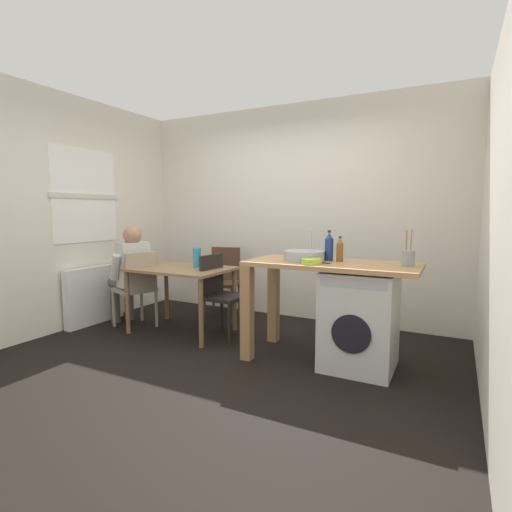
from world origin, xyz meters
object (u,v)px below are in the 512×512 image
at_px(chair_opposite, 220,291).
at_px(washing_machine, 360,320).
at_px(chair_spare_by_wall, 224,278).
at_px(vase, 197,258).
at_px(dining_table, 181,276).
at_px(bottle_tall_green, 329,247).
at_px(mixing_bowl, 312,261).
at_px(bottle_squat_brown, 340,250).
at_px(utensil_crock, 408,258).
at_px(seated_person, 130,270).
at_px(chair_person_seat, 137,286).

bearing_deg(chair_opposite, washing_machine, 88.05).
relative_size(chair_spare_by_wall, vase, 4.08).
xyz_separation_m(dining_table, bottle_tall_green, (1.70, 0.00, 0.40)).
bearing_deg(dining_table, mixing_bowl, -10.33).
xyz_separation_m(dining_table, bottle_squat_brown, (1.81, -0.02, 0.38)).
bearing_deg(vase, utensil_crock, -3.82).
relative_size(seated_person, bottle_squat_brown, 5.25).
relative_size(mixing_bowl, utensil_crock, 0.58).
xyz_separation_m(washing_machine, vase, (-1.87, 0.20, 0.42)).
bearing_deg(bottle_tall_green, mixing_bowl, -101.17).
relative_size(dining_table, chair_spare_by_wall, 1.22).
relative_size(chair_opposite, bottle_squat_brown, 3.94).
bearing_deg(bottle_tall_green, chair_opposite, 177.63).
bearing_deg(dining_table, bottle_tall_green, 0.14).
distance_m(chair_opposite, utensil_crock, 1.98).
xyz_separation_m(bottle_squat_brown, mixing_bowl, (-0.17, -0.28, -0.08)).
xyz_separation_m(chair_opposite, vase, (-0.33, 0.05, 0.34)).
bearing_deg(bottle_tall_green, chair_spare_by_wall, 154.68).
height_order(washing_machine, bottle_tall_green, bottle_tall_green).
height_order(dining_table, utensil_crock, utensil_crock).
xyz_separation_m(dining_table, chair_spare_by_wall, (0.08, 0.77, -0.14)).
relative_size(chair_person_seat, chair_opposite, 1.00).
xyz_separation_m(chair_spare_by_wall, vase, (0.07, -0.67, 0.34)).
bearing_deg(utensil_crock, chair_opposite, 176.87).
xyz_separation_m(dining_table, utensil_crock, (2.39, -0.05, 0.35)).
bearing_deg(bottle_tall_green, bottle_squat_brown, -13.71).
distance_m(utensil_crock, vase, 2.25).
bearing_deg(bottle_squat_brown, seated_person, -178.86).
height_order(chair_opposite, utensil_crock, utensil_crock).
relative_size(chair_opposite, chair_spare_by_wall, 1.00).
xyz_separation_m(mixing_bowl, vase, (-1.49, 0.40, -0.10)).
bearing_deg(chair_spare_by_wall, utensil_crock, 144.98).
xyz_separation_m(washing_machine, bottle_squat_brown, (-0.21, 0.08, 0.59)).
bearing_deg(vase, bottle_squat_brown, -4.21).
distance_m(seated_person, vase, 0.89).
relative_size(bottle_squat_brown, vase, 1.03).
distance_m(dining_table, chair_spare_by_wall, 0.79).
height_order(chair_person_seat, bottle_tall_green, bottle_tall_green).
xyz_separation_m(chair_opposite, seated_person, (-1.18, -0.13, 0.16)).
height_order(mixing_bowl, vase, mixing_bowl).
xyz_separation_m(chair_person_seat, chair_opposite, (1.03, 0.18, 0.00)).
relative_size(bottle_squat_brown, mixing_bowl, 1.32).
bearing_deg(washing_machine, vase, 173.85).
distance_m(seated_person, utensil_crock, 3.11).
distance_m(seated_person, washing_machine, 2.74).
height_order(washing_machine, utensil_crock, utensil_crock).
bearing_deg(bottle_squat_brown, mixing_bowl, -121.17).
distance_m(washing_machine, vase, 1.93).
relative_size(dining_table, chair_opposite, 1.22).
relative_size(chair_opposite, vase, 4.08).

